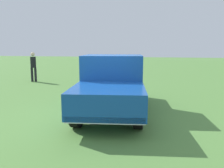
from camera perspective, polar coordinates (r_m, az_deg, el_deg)
The scene contains 3 objects.
ground_plane at distance 7.44m, azimuth -2.40°, elevation -7.17°, with size 80.00×80.00×0.00m, color #54843D.
pickup_truck at distance 7.61m, azimuth 0.07°, elevation 0.41°, with size 5.09×2.53×1.81m.
person_bystander at distance 14.70m, azimuth -18.59°, elevation 4.38°, with size 0.42×0.42×1.76m.
Camera 1 is at (6.93, 1.77, 2.09)m, focal length 37.60 mm.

